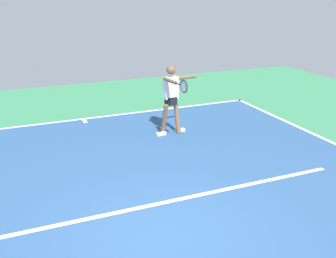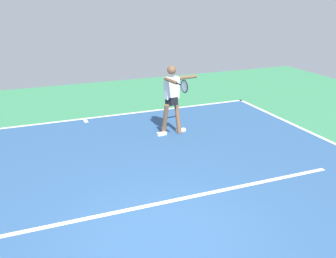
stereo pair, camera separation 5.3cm
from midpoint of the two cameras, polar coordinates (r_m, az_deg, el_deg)
ground_plane at (r=5.78m, az=-0.60°, el=-15.94°), size 20.58×20.58×0.00m
court_surface at (r=5.78m, az=-0.60°, el=-15.92°), size 10.20×12.00×0.00m
court_line_baseline_near at (r=10.99m, az=-12.05°, el=1.49°), size 10.20×0.10×0.01m
court_line_service at (r=6.52m, az=-3.71°, el=-11.38°), size 7.65×0.10×0.01m
court_line_centre_mark at (r=10.80m, az=-11.85°, el=1.18°), size 0.10×0.30×0.01m
tennis_player at (r=9.34m, az=0.82°, el=4.90°), size 1.09×1.21×1.71m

